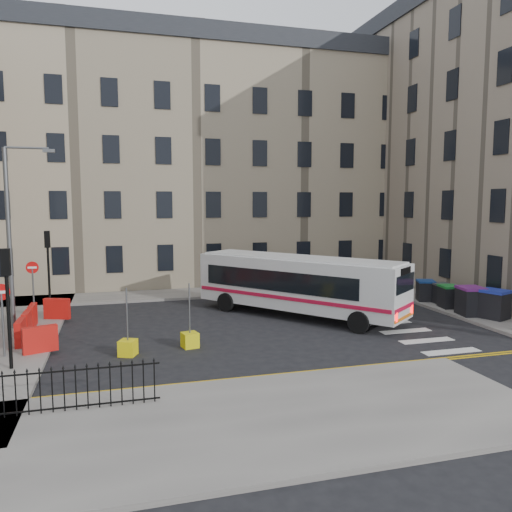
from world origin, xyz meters
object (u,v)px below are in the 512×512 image
bollard_chevron (190,340)px  bollard_yellow (128,348)px  wheelie_bin_a (494,304)px  wheelie_bin_b (470,301)px  wheelie_bin_c (449,296)px  streetlamp (9,235)px  bus (298,283)px  wheelie_bin_e (425,290)px  wheelie_bin_d (441,293)px

bollard_chevron → bollard_yellow: bearing=-169.8°
wheelie_bin_a → bollard_yellow: 17.31m
wheelie_bin_b → wheelie_bin_c: (0.11, 1.80, -0.11)m
wheelie_bin_c → bollard_yellow: 17.16m
streetlamp → wheelie_bin_b: streetlamp is taller
streetlamp → wheelie_bin_a: bearing=-11.0°
wheelie_bin_c → streetlamp: bearing=-173.0°
bus → wheelie_bin_e: bus is taller
bus → wheelie_bin_c: bus is taller
wheelie_bin_d → bollard_chevron: 15.29m
streetlamp → bollard_chevron: bearing=-32.7°
wheelie_bin_c → wheelie_bin_b: bearing=-82.3°
wheelie_bin_c → wheelie_bin_d: bearing=84.9°
streetlamp → wheelie_bin_d: (21.99, -0.47, -3.62)m
wheelie_bin_b → bollard_yellow: 16.77m
bus → bollard_chevron: (-6.04, -3.92, -1.42)m
bus → wheelie_bin_d: 8.72m
wheelie_bin_c → wheelie_bin_e: (-0.11, 1.98, -0.01)m
wheelie_bin_a → wheelie_bin_c: (-0.50, 2.71, -0.10)m
bollard_yellow → wheelie_bin_b: bearing=5.9°
bollard_yellow → wheelie_bin_d: bearing=15.2°
bus → wheelie_bin_c: bearing=-44.4°
streetlamp → wheelie_bin_d: streetlamp is taller
bus → wheelie_bin_c: 8.43m
wheelie_bin_a → wheelie_bin_b: bearing=102.3°
bus → wheelie_bin_d: bearing=-36.8°
wheelie_bin_b → bollard_chevron: bearing=-164.1°
wheelie_bin_e → wheelie_bin_a: bearing=-60.5°
streetlamp → bollard_yellow: 8.14m
wheelie_bin_d → bollard_chevron: bearing=-158.4°
streetlamp → wheelie_bin_b: bearing=-8.9°
streetlamp → wheelie_bin_d: size_ratio=7.25×
wheelie_bin_a → bollard_yellow: wheelie_bin_a is taller
bus → wheelie_bin_d: size_ratio=8.97×
wheelie_bin_b → wheelie_bin_c: wheelie_bin_b is taller
streetlamp → bollard_yellow: bearing=-46.4°
wheelie_bin_d → bollard_chevron: (-14.70, -4.21, -0.42)m
wheelie_bin_a → wheelie_bin_e: 4.73m
wheelie_bin_b → bollard_yellow: size_ratio=2.47×
bollard_yellow → bus: bearing=27.3°
wheelie_bin_b → wheelie_bin_c: 1.81m
wheelie_bin_a → wheelie_bin_b: (-0.62, 0.91, 0.01)m
wheelie_bin_e → bollard_chevron: 15.14m
wheelie_bin_c → bollard_chevron: (-14.37, -3.08, -0.46)m
wheelie_bin_b → streetlamp: bearing=-178.2°
wheelie_bin_b → wheelie_bin_d: 2.96m
wheelie_bin_b → wheelie_bin_e: size_ratio=1.10×
streetlamp → bus: bearing=-3.2°
wheelie_bin_c → wheelie_bin_e: 1.98m
wheelie_bin_a → bollard_chevron: (-14.87, -0.38, -0.56)m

